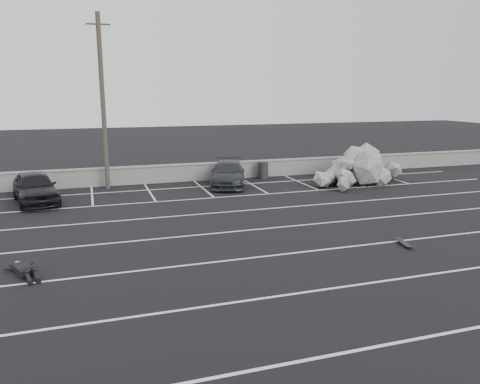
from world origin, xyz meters
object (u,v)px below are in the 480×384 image
object	(u,v)px
utility_pole	(103,102)
riprap_pile	(358,171)
car_right	(228,174)
person	(22,265)
car_left	(35,187)
trash_bin	(263,170)
skateboard	(404,243)

from	to	relation	value
utility_pole	riprap_pile	size ratio (longest dim) A/B	1.43
car_right	person	size ratio (longest dim) A/B	1.93
car_left	person	size ratio (longest dim) A/B	1.85
trash_bin	car_left	bearing A→B (deg)	-168.97
riprap_pile	person	xyz separation A→B (m)	(-17.48, -9.48, -0.43)
car_left	trash_bin	distance (m)	13.17
trash_bin	person	world-z (taller)	trash_bin
trash_bin	riprap_pile	bearing A→B (deg)	-29.22
person	trash_bin	bearing A→B (deg)	22.03
riprap_pile	car_left	bearing A→B (deg)	179.04
riprap_pile	skateboard	size ratio (longest dim) A/B	7.45
car_right	skateboard	distance (m)	12.77
riprap_pile	trash_bin	bearing A→B (deg)	150.78
skateboard	car_left	bearing A→B (deg)	150.27
trash_bin	skateboard	world-z (taller)	trash_bin
riprap_pile	skateboard	distance (m)	11.96
car_left	riprap_pile	world-z (taller)	riprap_pile
car_left	riprap_pile	size ratio (longest dim) A/B	0.68
utility_pole	trash_bin	world-z (taller)	utility_pole
car_right	utility_pole	size ratio (longest dim) A/B	0.50
car_left	utility_pole	world-z (taller)	utility_pole
utility_pole	skateboard	xyz separation A→B (m)	(9.57, -13.69, -4.71)
riprap_pile	car_right	bearing A→B (deg)	168.78
trash_bin	person	size ratio (longest dim) A/B	0.44
car_right	person	xyz separation A→B (m)	(-9.76, -11.01, -0.46)
person	riprap_pile	bearing A→B (deg)	5.83
person	skateboard	bearing A→B (deg)	-29.11
person	skateboard	world-z (taller)	person
riprap_pile	person	world-z (taller)	riprap_pile
car_left	utility_pole	size ratio (longest dim) A/B	0.48
car_left	skateboard	distance (m)	17.25
skateboard	trash_bin	bearing A→B (deg)	101.55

